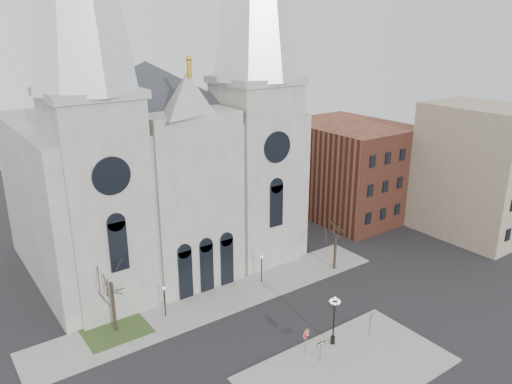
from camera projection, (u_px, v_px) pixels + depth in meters
ground at (284, 353)px, 44.73m from camera, size 160.00×160.00×0.00m
sidewalk_near at (348, 369)px, 42.52m from camera, size 18.00×10.00×0.14m
sidewalk_far at (219, 300)px, 53.16m from camera, size 40.00×6.00×0.14m
grass_patch at (116, 331)px, 47.84m from camera, size 6.00×5.00×0.18m
cathedral at (160, 113)px, 56.39m from camera, size 33.00×26.66×54.00m
bg_building_brick at (348, 169)px, 76.01m from camera, size 14.00×18.00×14.00m
bg_building_tan at (476, 172)px, 67.49m from camera, size 10.00×14.00×18.00m
tree_left at (111, 280)px, 46.08m from camera, size 3.20×3.20×7.50m
tree_right at (336, 235)px, 58.52m from camera, size 3.20×3.20×6.00m
ped_lamp_left at (164, 296)px, 49.50m from camera, size 0.32×0.32×3.26m
ped_lamp_right at (262, 264)px, 56.14m from camera, size 0.32×0.32×3.26m
stop_sign at (306, 336)px, 43.82m from camera, size 0.92×0.11×2.56m
globe_lamp at (334, 315)px, 44.86m from camera, size 1.07×1.07×4.87m
one_way_sign at (321, 348)px, 42.95m from camera, size 0.91×0.09×2.09m
street_name_sign at (370, 323)px, 46.42m from camera, size 0.72×0.35×2.41m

